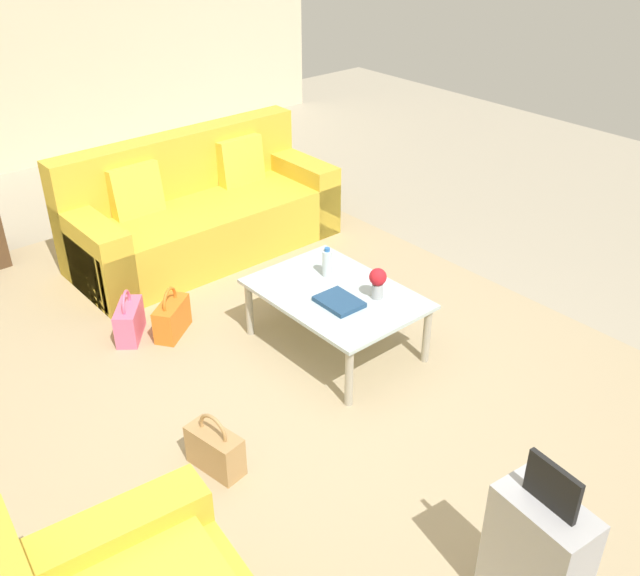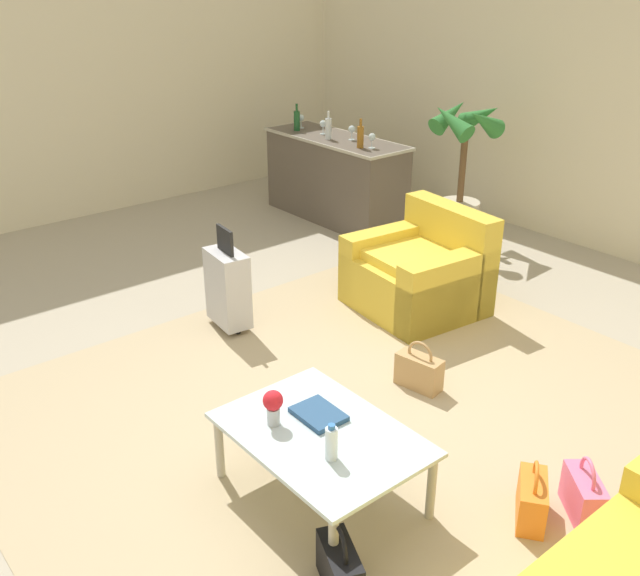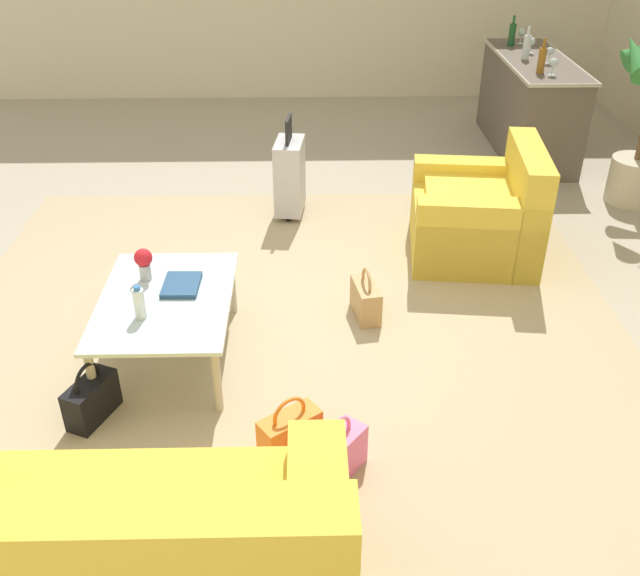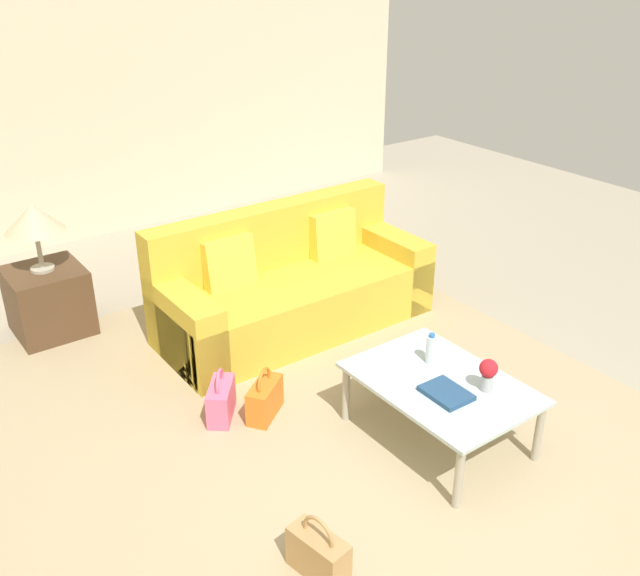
% 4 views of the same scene
% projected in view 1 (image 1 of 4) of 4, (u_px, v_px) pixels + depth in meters
% --- Properties ---
extents(ground_plane, '(12.00, 12.00, 0.00)m').
position_uv_depth(ground_plane, '(317.00, 408.00, 4.21)').
color(ground_plane, '#A89E89').
extents(area_rug, '(5.20, 4.40, 0.01)m').
position_uv_depth(area_rug, '(231.00, 374.00, 4.49)').
color(area_rug, tan).
rests_on(area_rug, ground).
extents(couch, '(0.88, 2.17, 0.94)m').
position_uv_depth(couch, '(199.00, 214.00, 5.82)').
color(couch, gold).
rests_on(couch, ground).
extents(coffee_table, '(1.09, 0.77, 0.43)m').
position_uv_depth(coffee_table, '(336.00, 298.00, 4.56)').
color(coffee_table, silver).
rests_on(coffee_table, ground).
extents(water_bottle, '(0.06, 0.06, 0.20)m').
position_uv_depth(water_bottle, '(327.00, 263.00, 4.68)').
color(water_bottle, silver).
rests_on(water_bottle, coffee_table).
extents(coffee_table_book, '(0.28, 0.22, 0.03)m').
position_uv_depth(coffee_table_book, '(339.00, 302.00, 4.40)').
color(coffee_table_book, navy).
rests_on(coffee_table_book, coffee_table).
extents(flower_vase, '(0.11, 0.11, 0.21)m').
position_uv_depth(flower_vase, '(378.00, 281.00, 4.41)').
color(flower_vase, '#B2B7BC').
rests_on(flower_vase, coffee_table).
extents(suitcase_silver, '(0.42, 0.26, 0.85)m').
position_uv_depth(suitcase_silver, '(536.00, 556.00, 2.87)').
color(suitcase_silver, '#B7B7BC').
rests_on(suitcase_silver, ground).
extents(handbag_orange, '(0.30, 0.34, 0.36)m').
position_uv_depth(handbag_orange, '(172.00, 318.00, 4.82)').
color(handbag_orange, orange).
rests_on(handbag_orange, ground).
extents(handbag_black, '(0.35, 0.26, 0.36)m').
position_uv_depth(handbag_black, '(320.00, 282.00, 5.24)').
color(handbag_black, black).
rests_on(handbag_black, ground).
extents(handbag_pink, '(0.34, 0.31, 0.36)m').
position_uv_depth(handbag_pink, '(129.00, 321.00, 4.79)').
color(handbag_pink, pink).
rests_on(handbag_pink, ground).
extents(handbag_tan, '(0.34, 0.19, 0.36)m').
position_uv_depth(handbag_tan, '(215.00, 449.00, 3.72)').
color(handbag_tan, tan).
rests_on(handbag_tan, ground).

